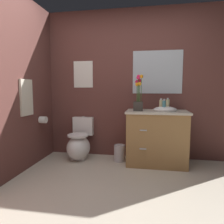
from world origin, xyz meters
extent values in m
plane|color=beige|center=(0.00, 0.00, 0.00)|extent=(8.82, 8.82, 0.00)
cube|color=brown|center=(0.20, 1.70, 1.25)|extent=(4.12, 0.05, 2.50)
cube|color=brown|center=(-1.35, 0.50, 1.25)|extent=(0.05, 4.68, 2.50)
ellipsoid|color=white|center=(-0.72, 1.35, 0.20)|extent=(0.38, 0.48, 0.40)
cube|color=white|center=(-0.72, 1.40, 0.09)|extent=(0.22, 0.26, 0.18)
cube|color=white|center=(-0.72, 1.64, 0.52)|extent=(0.36, 0.13, 0.32)
cylinder|color=white|center=(-0.72, 1.33, 0.42)|extent=(0.34, 0.34, 0.03)
cylinder|color=#B7B7BC|center=(-0.72, 1.64, 0.68)|extent=(0.04, 0.04, 0.02)
cube|color=#9E7242|center=(0.55, 1.37, 0.40)|extent=(0.90, 0.52, 0.81)
cube|color=beige|center=(0.55, 1.37, 0.82)|extent=(0.94, 0.56, 0.03)
ellipsoid|color=white|center=(0.67, 1.37, 0.86)|extent=(0.36, 0.26, 0.10)
cylinder|color=#B7B7BC|center=(0.67, 1.53, 0.93)|extent=(0.02, 0.02, 0.18)
cube|color=#B7B7BC|center=(0.35, 1.10, 0.58)|extent=(0.10, 0.02, 0.02)
cube|color=#B7B7BC|center=(0.35, 1.10, 0.31)|extent=(0.10, 0.02, 0.02)
cube|color=#38332D|center=(0.27, 1.33, 0.91)|extent=(0.14, 0.14, 0.14)
cylinder|color=#386B2D|center=(0.31, 1.34, 1.17)|extent=(0.01, 0.01, 0.38)
sphere|color=orange|center=(0.31, 1.34, 1.36)|extent=(0.06, 0.06, 0.06)
cylinder|color=#386B2D|center=(0.28, 1.37, 1.14)|extent=(0.01, 0.01, 0.32)
sphere|color=#E01E51|center=(0.28, 1.37, 1.30)|extent=(0.06, 0.06, 0.06)
cylinder|color=#386B2D|center=(0.27, 1.35, 1.17)|extent=(0.01, 0.01, 0.39)
sphere|color=#E01E51|center=(0.27, 1.35, 1.37)|extent=(0.06, 0.06, 0.06)
cylinder|color=#386B2D|center=(0.24, 1.34, 1.13)|extent=(0.01, 0.01, 0.31)
sphere|color=#E01E51|center=(0.24, 1.34, 1.28)|extent=(0.06, 0.06, 0.06)
cylinder|color=#386B2D|center=(0.24, 1.32, 1.11)|extent=(0.01, 0.01, 0.26)
sphere|color=orange|center=(0.24, 1.32, 1.24)|extent=(0.06, 0.06, 0.06)
cylinder|color=#386B2D|center=(0.26, 1.31, 1.16)|extent=(0.01, 0.01, 0.36)
sphere|color=#E01E51|center=(0.26, 1.31, 1.34)|extent=(0.06, 0.06, 0.06)
cylinder|color=#386B2D|center=(0.28, 1.30, 1.12)|extent=(0.01, 0.01, 0.27)
sphere|color=orange|center=(0.28, 1.30, 1.25)|extent=(0.06, 0.06, 0.06)
cylinder|color=teal|center=(0.65, 1.33, 0.92)|extent=(0.05, 0.05, 0.16)
cylinder|color=#B7B7BC|center=(0.65, 1.33, 1.01)|extent=(0.03, 0.03, 0.02)
cylinder|color=beige|center=(0.72, 1.50, 0.93)|extent=(0.05, 0.05, 0.17)
cylinder|color=#B7B7BC|center=(0.72, 1.50, 1.02)|extent=(0.03, 0.03, 0.02)
cylinder|color=beige|center=(0.62, 1.47, 0.92)|extent=(0.06, 0.06, 0.16)
cylinder|color=silver|center=(0.62, 1.47, 1.02)|extent=(0.03, 0.03, 0.02)
cylinder|color=#B7B7BC|center=(-0.03, 1.39, 0.13)|extent=(0.18, 0.18, 0.26)
torus|color=#B7B7BC|center=(-0.03, 1.39, 0.27)|extent=(0.18, 0.18, 0.01)
cube|color=silver|center=(-0.72, 1.67, 1.43)|extent=(0.34, 0.01, 0.46)
cube|color=#B2BCC6|center=(0.55, 1.67, 1.45)|extent=(0.80, 0.01, 0.70)
cube|color=beige|center=(-1.31, 0.85, 1.05)|extent=(0.03, 0.28, 0.52)
cylinder|color=white|center=(-1.25, 1.20, 0.68)|extent=(0.11, 0.11, 0.11)
camera|label=1|loc=(0.42, -1.86, 1.17)|focal=33.11mm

